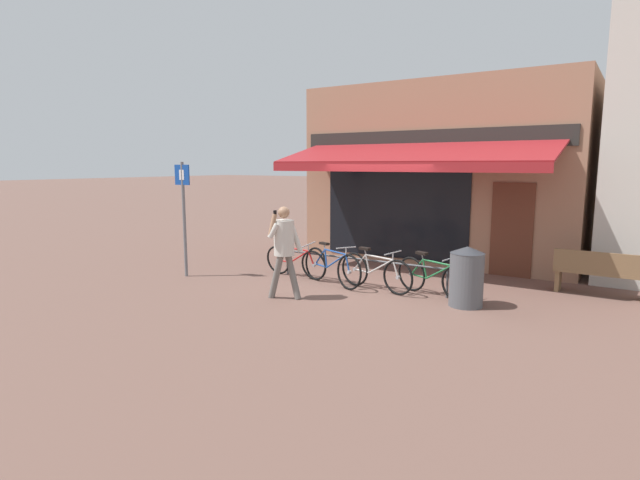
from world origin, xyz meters
TOP-DOWN VIEW (x-y plane):
  - ground_plane at (0.00, 0.00)m, footprint 160.00×160.00m
  - shop_front at (0.34, 3.89)m, footprint 6.91×4.93m
  - bike_rack_rail at (-0.02, -0.17)m, footprint 3.84×0.04m
  - bicycle_red at (-1.58, -0.29)m, footprint 1.70×0.52m
  - bicycle_blue at (-0.53, -0.45)m, footprint 1.74×0.69m
  - bicycle_silver at (0.44, -0.37)m, footprint 1.76×0.57m
  - bicycle_green at (1.58, -0.22)m, footprint 1.71×0.74m
  - pedestrian_adult at (-0.71, -1.85)m, footprint 0.61×0.62m
  - litter_bin at (2.30, -0.51)m, footprint 0.60×0.60m
  - parking_sign at (-3.70, -1.55)m, footprint 0.44×0.07m
  - park_bench at (4.23, 1.55)m, footprint 1.61×0.46m

SIDE VIEW (x-z plane):
  - ground_plane at x=0.00m, z-range 0.00..0.00m
  - bicycle_red at x=-1.58m, z-range -0.05..0.77m
  - bicycle_green at x=1.58m, z-range -0.05..0.79m
  - bicycle_silver at x=0.44m, z-range -0.04..0.80m
  - bicycle_blue at x=-0.53m, z-range -0.04..0.82m
  - park_bench at x=4.23m, z-range 0.03..0.90m
  - bike_rack_rail at x=-0.02m, z-range 0.19..0.76m
  - litter_bin at x=2.30m, z-range 0.00..1.08m
  - pedestrian_adult at x=-0.71m, z-range 0.19..1.94m
  - parking_sign at x=-3.70m, z-range 0.28..2.83m
  - shop_front at x=0.34m, z-range 0.00..4.52m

